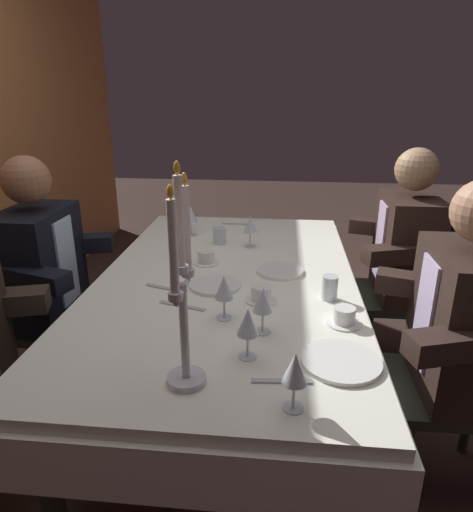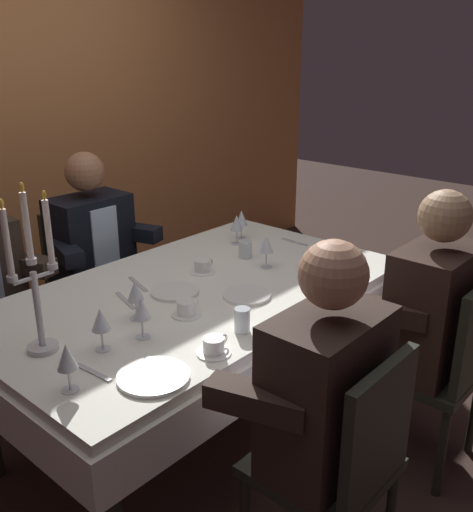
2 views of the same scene
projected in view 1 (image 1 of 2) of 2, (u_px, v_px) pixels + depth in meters
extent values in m
plane|color=#3A2822|center=(227.00, 416.00, 2.22)|extent=(12.00, 12.00, 0.00)
cube|color=white|center=(226.00, 281.00, 1.97)|extent=(1.90, 1.10, 0.04)
cube|color=white|center=(227.00, 304.00, 2.01)|extent=(1.94, 1.14, 0.18)
cylinder|color=#272A1F|center=(311.00, 285.00, 2.83)|extent=(0.07, 0.07, 0.70)
cylinder|color=#272A1F|center=(52.00, 498.00, 1.36)|extent=(0.07, 0.07, 0.70)
cylinder|color=#272A1F|center=(176.00, 280.00, 2.91)|extent=(0.07, 0.07, 0.70)
cylinder|color=silver|center=(186.00, 379.00, 1.26)|extent=(0.11, 0.11, 0.02)
cylinder|color=silver|center=(184.00, 332.00, 1.21)|extent=(0.02, 0.02, 0.28)
cylinder|color=silver|center=(181.00, 269.00, 1.14)|extent=(0.04, 0.04, 0.02)
cylinder|color=white|center=(179.00, 222.00, 1.10)|extent=(0.02, 0.02, 0.23)
ellipsoid|color=yellow|center=(177.00, 168.00, 1.05)|extent=(0.02, 0.02, 0.03)
cylinder|color=silver|center=(185.00, 285.00, 1.20)|extent=(0.07, 0.01, 0.01)
cylinder|color=silver|center=(188.00, 272.00, 1.23)|extent=(0.04, 0.04, 0.02)
cylinder|color=white|center=(186.00, 229.00, 1.18)|extent=(0.02, 0.02, 0.23)
ellipsoid|color=yellow|center=(184.00, 179.00, 1.14)|extent=(0.02, 0.02, 0.03)
cylinder|color=silver|center=(179.00, 297.00, 1.13)|extent=(0.07, 0.01, 0.01)
cylinder|color=silver|center=(175.00, 296.00, 1.09)|extent=(0.04, 0.04, 0.02)
cylinder|color=white|center=(173.00, 248.00, 1.04)|extent=(0.02, 0.02, 0.23)
ellipsoid|color=yellow|center=(170.00, 192.00, 1.00)|extent=(0.02, 0.02, 0.03)
cylinder|color=white|center=(341.00, 361.00, 1.35)|extent=(0.24, 0.24, 0.01)
cylinder|color=white|center=(280.00, 271.00, 2.01)|extent=(0.21, 0.21, 0.01)
cylinder|color=white|center=(215.00, 285.00, 1.87)|extent=(0.22, 0.22, 0.01)
cylinder|color=silver|center=(250.00, 246.00, 2.33)|extent=(0.06, 0.06, 0.00)
cylinder|color=silver|center=(250.00, 239.00, 2.32)|extent=(0.01, 0.01, 0.07)
cone|color=silver|center=(250.00, 224.00, 2.29)|extent=(0.07, 0.07, 0.08)
cylinder|color=#E0D172|center=(250.00, 229.00, 2.30)|extent=(0.04, 0.04, 0.03)
cylinder|color=silver|center=(293.00, 408.00, 1.16)|extent=(0.06, 0.06, 0.00)
cylinder|color=silver|center=(294.00, 395.00, 1.14)|extent=(0.01, 0.01, 0.07)
cone|color=silver|center=(295.00, 368.00, 1.12)|extent=(0.07, 0.07, 0.08)
cylinder|color=#E0D172|center=(295.00, 376.00, 1.12)|extent=(0.04, 0.04, 0.03)
cylinder|color=silver|center=(188.00, 230.00, 2.60)|extent=(0.06, 0.06, 0.00)
cylinder|color=silver|center=(187.00, 223.00, 2.59)|extent=(0.01, 0.01, 0.07)
cone|color=silver|center=(187.00, 210.00, 2.56)|extent=(0.07, 0.07, 0.08)
cylinder|color=silver|center=(248.00, 356.00, 1.38)|extent=(0.06, 0.06, 0.00)
cylinder|color=silver|center=(248.00, 345.00, 1.36)|extent=(0.01, 0.01, 0.07)
cone|color=silver|center=(248.00, 322.00, 1.34)|extent=(0.07, 0.07, 0.08)
cylinder|color=#E0D172|center=(248.00, 329.00, 1.35)|extent=(0.04, 0.04, 0.03)
cylinder|color=silver|center=(224.00, 318.00, 1.61)|extent=(0.06, 0.06, 0.00)
cylinder|color=silver|center=(224.00, 308.00, 1.60)|extent=(0.01, 0.01, 0.07)
cone|color=silver|center=(224.00, 287.00, 1.57)|extent=(0.07, 0.07, 0.08)
cylinder|color=maroon|center=(224.00, 293.00, 1.58)|extent=(0.04, 0.04, 0.03)
cylinder|color=silver|center=(192.00, 235.00, 2.52)|extent=(0.06, 0.06, 0.00)
cylinder|color=silver|center=(192.00, 228.00, 2.50)|extent=(0.01, 0.01, 0.07)
cone|color=silver|center=(191.00, 214.00, 2.48)|extent=(0.07, 0.07, 0.08)
cylinder|color=#E0D172|center=(191.00, 218.00, 2.48)|extent=(0.04, 0.04, 0.03)
cylinder|color=silver|center=(262.00, 332.00, 1.52)|extent=(0.06, 0.06, 0.00)
cylinder|color=silver|center=(263.00, 321.00, 1.50)|extent=(0.01, 0.01, 0.07)
cone|color=silver|center=(263.00, 299.00, 1.48)|extent=(0.07, 0.07, 0.08)
cylinder|color=silver|center=(220.00, 236.00, 2.37)|extent=(0.07, 0.07, 0.09)
cylinder|color=silver|center=(330.00, 288.00, 1.74)|extent=(0.06, 0.06, 0.10)
cylinder|color=white|center=(344.00, 323.00, 1.57)|extent=(0.12, 0.12, 0.01)
cylinder|color=white|center=(344.00, 315.00, 1.56)|extent=(0.08, 0.08, 0.05)
torus|color=white|center=(343.00, 308.00, 1.61)|extent=(0.04, 0.01, 0.04)
cylinder|color=white|center=(206.00, 263.00, 2.12)|extent=(0.12, 0.12, 0.01)
cylinder|color=white|center=(206.00, 256.00, 2.10)|extent=(0.08, 0.08, 0.05)
torus|color=white|center=(208.00, 252.00, 2.15)|extent=(0.04, 0.01, 0.04)
cylinder|color=white|center=(261.00, 300.00, 1.74)|extent=(0.12, 0.12, 0.01)
cylinder|color=white|center=(261.00, 293.00, 1.73)|extent=(0.08, 0.08, 0.05)
torus|color=white|center=(262.00, 287.00, 1.78)|extent=(0.04, 0.01, 0.04)
cube|color=#B7B7BC|center=(236.00, 224.00, 2.71)|extent=(0.02, 0.17, 0.01)
cube|color=#B7B7BC|center=(281.00, 381.00, 1.26)|extent=(0.03, 0.17, 0.01)
cube|color=#B7B7BC|center=(182.00, 306.00, 1.70)|extent=(0.07, 0.19, 0.01)
cube|color=#B7B7BC|center=(167.00, 288.00, 1.84)|extent=(0.07, 0.19, 0.01)
cylinder|color=#272A1F|center=(41.00, 434.00, 1.81)|extent=(0.04, 0.04, 0.42)
cube|color=#2E241D|center=(2.00, 303.00, 1.66)|extent=(0.19, 0.34, 0.08)
cylinder|color=#272A1F|center=(384.00, 406.00, 1.97)|extent=(0.04, 0.04, 0.42)
cylinder|color=#272A1F|center=(404.00, 472.00, 1.63)|extent=(0.04, 0.04, 0.42)
cylinder|color=#272A1F|center=(470.00, 412.00, 1.93)|extent=(0.04, 0.04, 0.42)
cube|color=#272A1F|center=(449.00, 391.00, 1.70)|extent=(0.42, 0.42, 0.04)
cube|color=#30221C|center=(462.00, 322.00, 1.60)|extent=(0.42, 0.26, 0.54)
cube|color=#BCAED4|center=(424.00, 313.00, 1.61)|extent=(0.16, 0.01, 0.40)
cube|color=#30221C|center=(418.00, 286.00, 1.80)|extent=(0.19, 0.34, 0.08)
cube|color=#30221C|center=(457.00, 344.00, 1.39)|extent=(0.19, 0.34, 0.08)
cylinder|color=#272A1F|center=(74.00, 386.00, 2.10)|extent=(0.04, 0.04, 0.42)
cylinder|color=#272A1F|center=(103.00, 345.00, 2.44)|extent=(0.04, 0.04, 0.42)
cylinder|color=#272A1F|center=(1.00, 382.00, 2.13)|extent=(0.04, 0.04, 0.42)
cylinder|color=#272A1F|center=(40.00, 342.00, 2.47)|extent=(0.04, 0.04, 0.42)
cube|color=#272A1F|center=(49.00, 322.00, 2.20)|extent=(0.42, 0.42, 0.04)
cube|color=#272A1F|center=(3.00, 275.00, 2.14)|extent=(0.38, 0.04, 0.44)
cube|color=black|center=(40.00, 267.00, 2.10)|extent=(0.42, 0.26, 0.54)
cube|color=silver|center=(67.00, 262.00, 2.08)|extent=(0.16, 0.01, 0.40)
sphere|color=#9C6748|center=(26.00, 180.00, 1.96)|extent=(0.21, 0.21, 0.21)
cube|color=black|center=(35.00, 278.00, 1.87)|extent=(0.19, 0.34, 0.08)
cube|color=black|center=(80.00, 244.00, 2.28)|extent=(0.19, 0.34, 0.08)
cylinder|color=#272A1F|center=(356.00, 318.00, 2.72)|extent=(0.04, 0.04, 0.42)
cylinder|color=#272A1F|center=(366.00, 351.00, 2.39)|extent=(0.04, 0.04, 0.42)
cylinder|color=#272A1F|center=(418.00, 321.00, 2.69)|extent=(0.04, 0.04, 0.42)
cylinder|color=#272A1F|center=(437.00, 354.00, 2.35)|extent=(0.04, 0.04, 0.42)
cube|color=#272A1F|center=(399.00, 298.00, 2.46)|extent=(0.42, 0.42, 0.04)
cube|color=#272A1F|center=(442.00, 258.00, 2.35)|extent=(0.38, 0.04, 0.44)
cube|color=#31211B|center=(406.00, 247.00, 2.36)|extent=(0.42, 0.26, 0.54)
cube|color=#C2A7CE|center=(380.00, 241.00, 2.36)|extent=(0.16, 0.01, 0.40)
sphere|color=tan|center=(417.00, 169.00, 2.21)|extent=(0.21, 0.21, 0.21)
cube|color=#31211B|center=(379.00, 227.00, 2.56)|extent=(0.19, 0.34, 0.08)
cube|color=#31211B|center=(397.00, 254.00, 2.15)|extent=(0.19, 0.34, 0.08)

